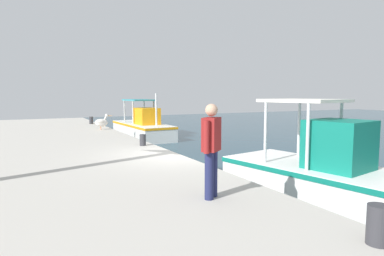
% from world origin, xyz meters
% --- Properties ---
extents(fishing_boat_nearest, '(6.04, 2.14, 2.69)m').
position_xyz_m(fishing_boat_nearest, '(-9.99, 2.22, 0.64)').
color(fishing_boat_nearest, white).
rests_on(fishing_boat_nearest, ground).
extents(fishing_boat_second, '(5.01, 3.02, 3.43)m').
position_xyz_m(fishing_boat_second, '(3.42, 2.35, 0.68)').
color(fishing_boat_second, white).
rests_on(fishing_boat_second, ground).
extents(pelican, '(0.39, 0.95, 0.82)m').
position_xyz_m(pelican, '(-8.22, -0.61, 1.20)').
color(pelican, tan).
rests_on(pelican, quay_pier).
extents(fisherman_standing, '(0.43, 0.47, 1.68)m').
position_xyz_m(fisherman_standing, '(4.31, -1.34, 1.72)').
color(fisherman_standing, '#1E234C').
rests_on(fisherman_standing, quay_pier).
extents(mooring_bollard_nearest, '(0.24, 0.24, 0.45)m').
position_xyz_m(mooring_bollard_nearest, '(-11.98, -0.45, 1.02)').
color(mooring_bollard_nearest, '#333338').
rests_on(mooring_bollard_nearest, quay_pier).
extents(mooring_bollard_second, '(0.23, 0.23, 0.41)m').
position_xyz_m(mooring_bollard_second, '(-2.08, -0.45, 1.00)').
color(mooring_bollard_second, '#333338').
rests_on(mooring_bollard_second, quay_pier).
extents(mooring_bollard_third, '(0.27, 0.27, 0.50)m').
position_xyz_m(mooring_bollard_third, '(6.86, -0.45, 1.05)').
color(mooring_bollard_third, '#333338').
rests_on(mooring_bollard_third, quay_pier).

